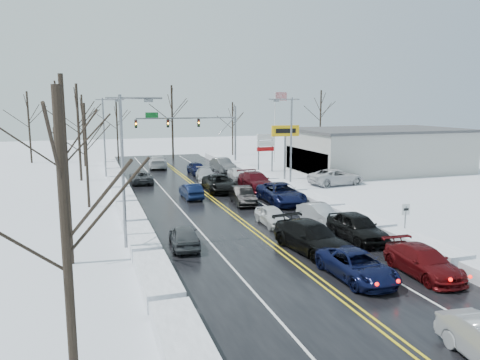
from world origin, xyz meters
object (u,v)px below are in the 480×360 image
object	(u,v)px
traffic_signal_mast	(198,126)
oncoming_car_0	(191,198)
dealership_building	(378,150)
tires_plus_sign	(285,134)
flagpole	(276,121)

from	to	relation	value
traffic_signal_mast	oncoming_car_0	size ratio (longest dim) A/B	3.22
traffic_signal_mast	dealership_building	bearing A→B (deg)	-25.95
tires_plus_sign	flagpole	xyz separation A→B (m)	(4.67, 14.01, 0.93)
dealership_building	oncoming_car_0	distance (m)	27.42
dealership_building	oncoming_car_0	world-z (taller)	dealership_building
flagpole	dealership_building	xyz separation A→B (m)	(8.80, -12.00, -3.27)
flagpole	oncoming_car_0	size ratio (longest dim) A/B	2.42
tires_plus_sign	flagpole	bearing A→B (deg)	71.56
flagpole	dealership_building	bearing A→B (deg)	-53.73
flagpole	oncoming_car_0	bearing A→B (deg)	-128.65
traffic_signal_mast	tires_plus_sign	world-z (taller)	traffic_signal_mast
flagpole	dealership_building	world-z (taller)	flagpole
flagpole	dealership_building	distance (m)	15.24
traffic_signal_mast	flagpole	distance (m)	11.90
tires_plus_sign	dealership_building	world-z (taller)	tires_plus_sign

